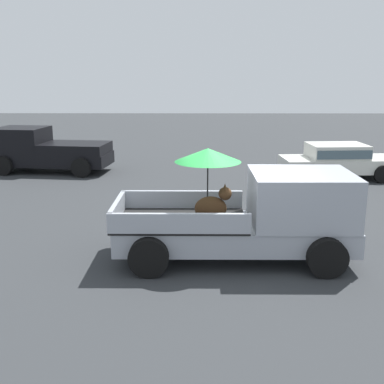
{
  "coord_description": "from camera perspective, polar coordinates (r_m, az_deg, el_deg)",
  "views": [
    {
      "loc": [
        -0.83,
        -9.69,
        3.88
      ],
      "look_at": [
        -0.92,
        1.53,
        1.1
      ],
      "focal_mm": 44.35,
      "sensor_mm": 36.0,
      "label": 1
    }
  ],
  "objects": [
    {
      "name": "ground_plane",
      "position": [
        10.47,
        5.0,
        -7.89
      ],
      "size": [
        80.0,
        80.0,
        0.0
      ],
      "primitive_type": "plane",
      "color": "#2D3033"
    },
    {
      "name": "pickup_truck_main",
      "position": [
        10.19,
        7.67,
        -2.7
      ],
      "size": [
        5.05,
        2.25,
        2.42
      ],
      "rotation": [
        0.0,
        0.0,
        0.0
      ],
      "color": "black",
      "rests_on": "ground"
    },
    {
      "name": "pickup_truck_red",
      "position": [
        20.34,
        -17.17,
        4.8
      ],
      "size": [
        4.97,
        2.59,
        1.8
      ],
      "rotation": [
        0.0,
        0.0,
        3.03
      ],
      "color": "black",
      "rests_on": "ground"
    },
    {
      "name": "parked_sedan_near",
      "position": [
        18.98,
        17.13,
        3.78
      ],
      "size": [
        4.41,
        2.2,
        1.33
      ],
      "rotation": [
        0.0,
        0.0,
        0.07
      ],
      "color": "black",
      "rests_on": "ground"
    }
  ]
}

